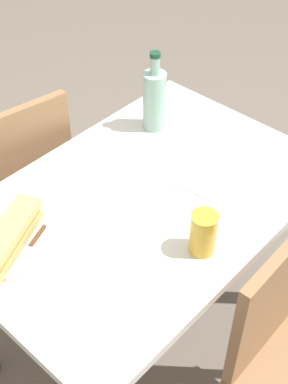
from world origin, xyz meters
name	(u,v)px	position (x,y,z in m)	size (l,w,h in m)	color
ground_plane	(144,332)	(0.00, 0.00, 0.00)	(8.00, 8.00, 0.00)	#6B6056
dining_table	(144,225)	(0.00, 0.00, 0.61)	(1.10, 0.74, 0.73)	silver
chair_near	(16,182)	(0.08, -0.57, 0.50)	(0.46, 0.46, 0.87)	#936B47
plate_near	(12,247)	(0.39, -0.12, 0.74)	(0.22, 0.22, 0.01)	silver
baguette_sandwich_near	(9,237)	(0.39, -0.12, 0.78)	(0.26, 0.17, 0.07)	tan
knife_near	(30,246)	(0.36, -0.08, 0.75)	(0.17, 0.08, 0.01)	silver
water_bottle	(154,99)	(-0.29, -0.21, 0.84)	(0.08, 0.08, 0.28)	#99C6B7
beer_glass	(203,233)	(0.05, 0.25, 0.79)	(0.07, 0.07, 0.13)	gold
paper_napkin	(205,181)	(-0.18, 0.09, 0.73)	(0.14, 0.14, 0.00)	white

